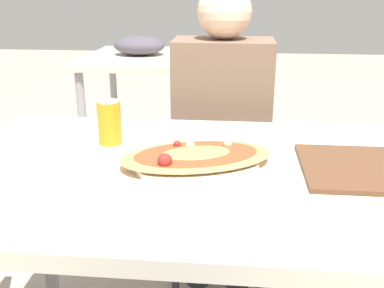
{
  "coord_description": "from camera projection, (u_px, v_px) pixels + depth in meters",
  "views": [
    {
      "loc": [
        0.11,
        -1.03,
        1.19
      ],
      "look_at": [
        0.01,
        0.01,
        0.81
      ],
      "focal_mm": 42.0,
      "sensor_mm": 36.0,
      "label": 1
    }
  ],
  "objects": [
    {
      "name": "pizza_main",
      "position": [
        196.0,
        158.0,
        1.13
      ],
      "size": [
        0.43,
        0.33,
        0.06
      ],
      "color": "white",
      "rests_on": "dining_table"
    },
    {
      "name": "soda_can",
      "position": [
        109.0,
        122.0,
        1.27
      ],
      "size": [
        0.07,
        0.07,
        0.12
      ],
      "color": "orange",
      "rests_on": "dining_table"
    },
    {
      "name": "chair_far_seated",
      "position": [
        222.0,
        152.0,
        1.88
      ],
      "size": [
        0.4,
        0.4,
        0.89
      ],
      "rotation": [
        0.0,
        0.0,
        3.14
      ],
      "color": "#2D3851",
      "rests_on": "ground_plane"
    },
    {
      "name": "serving_tray",
      "position": [
        384.0,
        169.0,
        1.09
      ],
      "size": [
        0.4,
        0.29,
        0.01
      ],
      "color": "brown",
      "rests_on": "dining_table"
    },
    {
      "name": "person_seated",
      "position": [
        222.0,
        118.0,
        1.71
      ],
      "size": [
        0.37,
        0.25,
        1.18
      ],
      "rotation": [
        0.0,
        0.0,
        3.14
      ],
      "color": "#2D2D38",
      "rests_on": "ground_plane"
    },
    {
      "name": "background_table",
      "position": [
        168.0,
        65.0,
        2.83
      ],
      "size": [
        1.1,
        0.8,
        0.87
      ],
      "color": "beige",
      "rests_on": "ground_plane"
    },
    {
      "name": "dining_table",
      "position": [
        188.0,
        195.0,
        1.15
      ],
      "size": [
        1.24,
        0.8,
        0.75
      ],
      "color": "beige",
      "rests_on": "ground_plane"
    }
  ]
}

